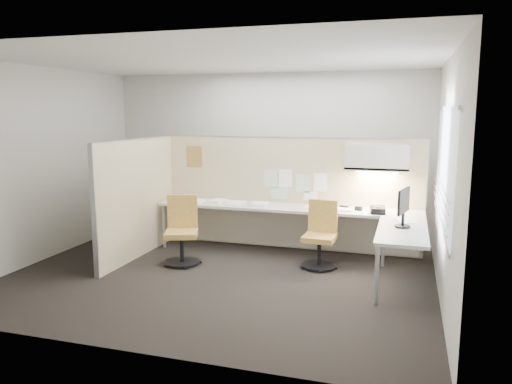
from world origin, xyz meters
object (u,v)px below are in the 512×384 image
(monitor, at_px, (404,205))
(desk, at_px, (306,218))
(chair_left, at_px, (182,232))
(phone, at_px, (377,210))
(chair_right, at_px, (320,237))

(monitor, bearing_deg, desk, 74.95)
(chair_left, relative_size, phone, 4.08)
(chair_right, height_order, phone, chair_right)
(phone, bearing_deg, chair_left, -172.54)
(desk, xyz_separation_m, monitor, (1.37, -0.76, 0.41))
(chair_left, bearing_deg, chair_right, -7.54)
(chair_right, relative_size, phone, 3.91)
(desk, height_order, monitor, monitor)
(chair_left, relative_size, chair_right, 1.05)
(desk, xyz_separation_m, chair_left, (-1.65, -0.77, -0.15))
(chair_left, height_order, phone, chair_left)
(desk, relative_size, phone, 17.03)
(monitor, height_order, phone, monitor)
(chair_left, bearing_deg, desk, 5.52)
(desk, height_order, chair_left, chair_left)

